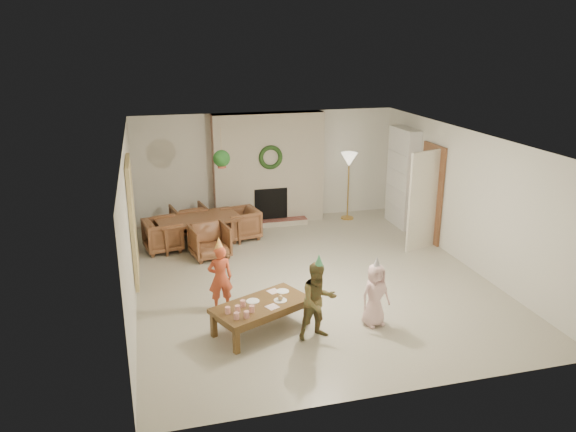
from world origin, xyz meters
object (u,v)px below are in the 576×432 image
object	(u,v)px
child_plaid	(318,301)
coffee_table_top	(261,305)
dining_chair_near	(210,241)
dining_chair_right	(241,224)
child_red	(220,278)
child_pink	(375,295)
dining_chair_far	(189,220)
dining_table	(199,231)
dining_chair_left	(163,235)

from	to	relation	value
child_plaid	coffee_table_top	bearing A→B (deg)	143.14
dining_chair_near	child_plaid	world-z (taller)	child_plaid
dining_chair_right	child_red	bearing A→B (deg)	-26.28
child_pink	dining_chair_far	bearing A→B (deg)	103.85
coffee_table_top	child_red	world-z (taller)	child_red
dining_chair_far	coffee_table_top	size ratio (longest dim) A/B	0.51
dining_table	dining_chair_right	xyz separation A→B (m)	(0.90, 0.17, 0.03)
child_red	coffee_table_top	bearing A→B (deg)	117.76
dining_table	dining_chair_near	distance (m)	0.74
dining_chair_right	child_red	distance (m)	3.22
dining_chair_far	child_pink	xyz separation A→B (m)	(2.31, -4.72, 0.16)
dining_chair_left	child_red	xyz separation A→B (m)	(0.76, -2.79, 0.20)
coffee_table_top	child_red	xyz separation A→B (m)	(-0.47, 0.81, 0.13)
dining_table	dining_chair_near	bearing A→B (deg)	-90.00
dining_table	coffee_table_top	world-z (taller)	dining_table
dining_table	dining_chair_left	xyz separation A→B (m)	(-0.72, -0.14, 0.03)
child_plaid	child_pink	size ratio (longest dim) A/B	1.19
dining_chair_far	dining_chair_left	size ratio (longest dim) A/B	1.00
dining_chair_right	child_pink	size ratio (longest dim) A/B	0.74
coffee_table_top	child_pink	distance (m)	1.68
dining_chair_right	child_pink	xyz separation A→B (m)	(1.27, -4.16, 0.16)
dining_chair_near	coffee_table_top	distance (m)	3.04
dining_table	child_plaid	distance (m)	4.33
coffee_table_top	dining_chair_right	bearing A→B (deg)	59.49
child_red	child_pink	size ratio (longest dim) A/B	1.10
child_plaid	dining_chair_right	bearing A→B (deg)	86.55
dining_chair_left	child_pink	xyz separation A→B (m)	(2.90, -3.86, 0.16)
dining_table	child_plaid	size ratio (longest dim) A/B	1.47
dining_chair_right	coffee_table_top	size ratio (longest dim) A/B	0.51
coffee_table_top	child_pink	world-z (taller)	child_pink
dining_table	dining_chair_far	size ratio (longest dim) A/B	2.34
dining_table	child_pink	distance (m)	4.55
dining_chair_near	child_pink	distance (m)	3.86
dining_table	dining_chair_near	size ratio (longest dim) A/B	2.34
dining_chair_near	child_red	world-z (taller)	child_red
dining_table	dining_chair_left	bearing A→B (deg)	180.00
dining_table	child_red	bearing A→B (deg)	-99.91
coffee_table_top	child_pink	size ratio (longest dim) A/B	1.45
dining_table	child_plaid	xyz separation A→B (m)	(1.25, -4.14, 0.28)
child_red	dining_chair_right	bearing A→B (deg)	-108.14
dining_table	dining_chair_right	distance (m)	0.92
dining_chair_left	dining_chair_right	bearing A→B (deg)	-90.00
child_plaid	child_pink	bearing A→B (deg)	0.97
dining_chair_far	child_plaid	size ratio (longest dim) A/B	0.63
child_plaid	child_red	bearing A→B (deg)	126.81
coffee_table_top	child_red	size ratio (longest dim) A/B	1.32
coffee_table_top	child_red	bearing A→B (deg)	95.49
dining_chair_near	child_pink	xyz separation A→B (m)	(2.04, -3.27, 0.16)
dining_chair_right	child_pink	distance (m)	4.36
dining_chair_near	child_pink	world-z (taller)	child_pink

